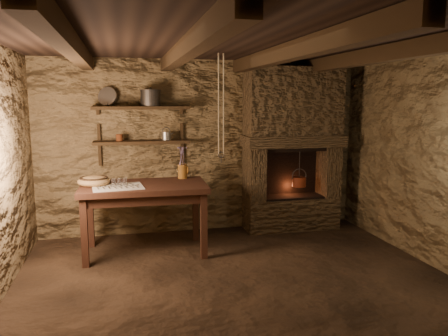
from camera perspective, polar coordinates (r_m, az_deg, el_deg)
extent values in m
plane|color=black|center=(4.57, 2.02, -15.08)|extent=(4.50, 4.50, 0.00)
cube|color=#503E25|center=(6.16, -2.79, 2.80)|extent=(4.50, 0.04, 2.40)
cube|color=#503E25|center=(2.39, 14.89, -7.34)|extent=(4.50, 0.04, 2.40)
cube|color=#503E25|center=(5.28, 26.41, 0.84)|extent=(0.04, 4.00, 2.40)
cube|color=black|center=(4.20, 2.21, 16.34)|extent=(4.50, 4.00, 0.04)
cube|color=black|center=(4.07, -19.39, 14.82)|extent=(0.14, 3.95, 0.16)
cube|color=black|center=(4.09, -4.82, 15.25)|extent=(0.14, 3.95, 0.16)
cube|color=black|center=(4.35, 8.78, 14.80)|extent=(0.14, 3.95, 0.16)
cube|color=black|center=(4.81, 20.24, 13.79)|extent=(0.14, 3.95, 0.16)
cube|color=black|center=(5.89, -10.68, 3.36)|extent=(1.25, 0.30, 0.04)
cube|color=black|center=(5.87, -10.81, 7.73)|extent=(1.25, 0.30, 0.04)
cube|color=#3C2D1E|center=(6.46, 8.70, -5.81)|extent=(1.35, 0.45, 0.45)
cube|color=#3C2D1E|center=(6.14, 3.95, -0.76)|extent=(0.23, 0.45, 0.75)
cube|color=#3C2D1E|center=(6.56, 13.39, -0.36)|extent=(0.23, 0.45, 0.75)
cube|color=#3C2D1E|center=(6.24, 9.03, 3.52)|extent=(1.43, 0.51, 0.16)
cube|color=#3C2D1E|center=(6.25, 9.05, 8.58)|extent=(1.35, 0.45, 0.94)
cube|color=black|center=(6.51, 8.19, -0.28)|extent=(0.90, 0.06, 0.75)
cube|color=#321A11|center=(5.33, -10.41, -2.45)|extent=(1.51, 0.89, 0.06)
cube|color=#321A11|center=(5.35, -10.39, -3.46)|extent=(1.38, 0.76, 0.11)
cube|color=beige|center=(5.21, -13.71, -2.42)|extent=(0.61, 0.51, 0.01)
cylinder|color=#8D561B|center=(5.64, -5.44, -0.45)|extent=(0.16, 0.16, 0.18)
torus|color=#8D561B|center=(5.65, -4.82, -0.25)|extent=(0.02, 0.10, 0.10)
ellipsoid|color=olive|center=(5.41, -16.63, -1.68)|extent=(0.45, 0.45, 0.13)
cylinder|color=#2E2B29|center=(5.87, -9.57, 8.91)|extent=(0.31, 0.31, 0.20)
cylinder|color=#A8A9A3|center=(5.97, -14.99, 9.01)|extent=(0.28, 0.20, 0.25)
cylinder|color=#522310|center=(5.88, -13.50, 3.88)|extent=(0.11, 0.11, 0.09)
cylinder|color=maroon|center=(6.35, 9.77, -1.79)|extent=(0.20, 0.20, 0.14)
torus|color=#2E2B29|center=(6.34, 9.79, -1.05)|extent=(0.22, 0.01, 0.22)
cylinder|color=#2E2B29|center=(6.31, 9.83, 0.44)|extent=(0.01, 0.01, 0.44)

